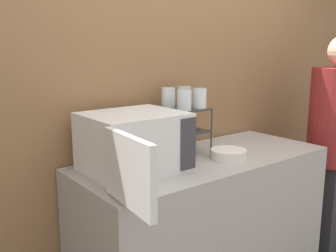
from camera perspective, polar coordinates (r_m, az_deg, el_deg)
wall_back at (r=2.41m, az=-0.08°, el=5.90°), size 8.00×0.06×2.60m
counter at (r=2.38m, az=5.48°, el=-15.43°), size 1.56×0.64×0.92m
microwave at (r=1.91m, az=-5.25°, el=-2.59°), size 0.55×0.79×0.30m
dish_rack at (r=2.23m, az=2.49°, el=0.85°), size 0.23×0.25×0.28m
glass_front_left at (r=2.12m, az=2.48°, el=4.00°), size 0.08×0.08×0.12m
glass_back_right at (r=2.30m, az=2.45°, el=4.61°), size 0.08×0.08×0.12m
glass_front_right at (r=2.20m, az=4.82°, el=4.26°), size 0.08×0.08×0.12m
glass_back_left at (r=2.23m, az=0.05°, el=4.41°), size 0.08×0.08×0.12m
bowl at (r=2.19m, az=9.19°, el=-4.25°), size 0.21×0.21×0.05m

